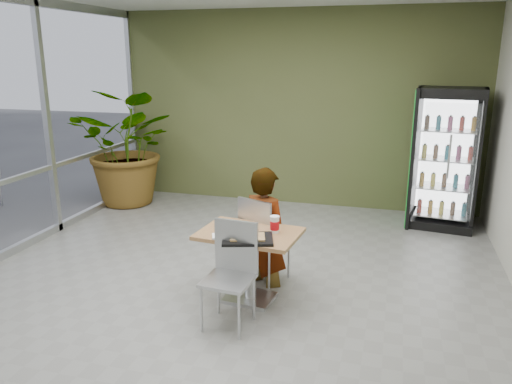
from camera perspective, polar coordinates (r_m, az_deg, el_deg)
ground at (r=5.52m, az=-3.29°, el=-11.19°), size 7.00×7.00×0.00m
room_envelope at (r=5.02m, az=-3.57°, el=5.38°), size 6.00×7.00×3.20m
dining_table at (r=5.11m, az=-0.76°, el=-6.82°), size 1.06×0.79×0.75m
chair_far at (r=5.49m, az=0.48°, el=-4.77°), size 0.57×0.57×0.99m
chair_near at (r=4.71m, az=-2.74°, el=-8.35°), size 0.47×0.48×0.98m
seated_woman at (r=5.55m, az=1.00°, el=-5.32°), size 0.70×0.58×1.62m
pizza_plate at (r=5.10m, az=-1.83°, el=-4.13°), size 0.33×0.32×0.03m
soda_cup at (r=5.00m, az=2.15°, el=-3.73°), size 0.10×0.10×0.17m
napkin_stack at (r=4.90m, az=-4.14°, el=-5.06°), size 0.19×0.19×0.02m
cafeteria_tray at (r=4.81m, az=-0.97°, el=-5.39°), size 0.56×0.48×0.03m
beverage_fridge at (r=7.74m, az=20.88°, el=3.55°), size 1.02×0.83×2.03m
potted_plant at (r=8.65m, az=-14.20°, el=5.00°), size 1.76×1.53×1.96m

